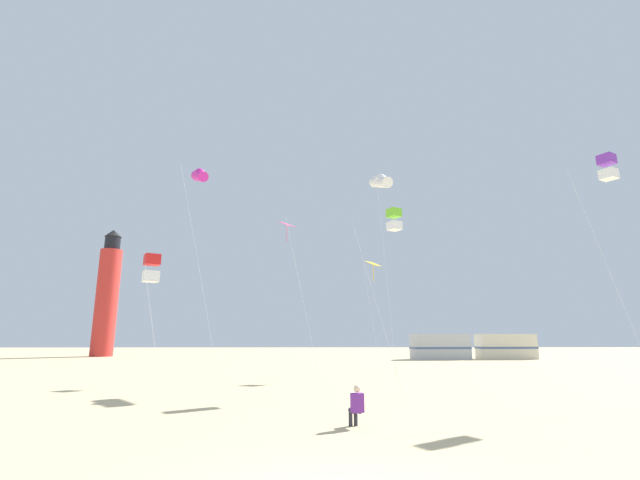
# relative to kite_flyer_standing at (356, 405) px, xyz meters

# --- Properties ---
(kite_flyer_standing) EXTENTS (0.43, 0.56, 1.16)m
(kite_flyer_standing) POSITION_rel_kite_flyer_standing_xyz_m (0.00, 0.00, 0.00)
(kite_flyer_standing) COLOR #722D99
(kite_flyer_standing) RESTS_ON ground
(kite_tube_white) EXTENTS (1.23, 2.59, 12.88)m
(kite_tube_white) POSITION_rel_kite_flyer_standing_xyz_m (3.10, 13.38, 11.56)
(kite_tube_white) COLOR silver
(kite_tube_white) RESTS_ON ground
(kite_diamond_rainbow) EXTENTS (2.79, 2.79, 10.10)m
(kite_diamond_rainbow) POSITION_rel_kite_flyer_standing_xyz_m (-2.87, 15.49, 8.84)
(kite_diamond_rainbow) COLOR silver
(kite_diamond_rainbow) RESTS_ON ground
(kite_box_violet) EXTENTS (2.06, 2.06, 10.48)m
(kite_box_violet) POSITION_rel_kite_flyer_standing_xyz_m (11.90, 5.04, 9.27)
(kite_box_violet) COLOR silver
(kite_box_violet) RESTS_ON ground
(kite_box_lime) EXTENTS (2.61, 2.61, 9.07)m
(kite_box_lime) POSITION_rel_kite_flyer_standing_xyz_m (3.01, 8.99, 7.87)
(kite_box_lime) COLOR silver
(kite_box_lime) RESTS_ON ground
(kite_tube_magenta) EXTENTS (2.92, 3.32, 13.84)m
(kite_tube_magenta) POSITION_rel_kite_flyer_standing_xyz_m (-8.88, 15.08, 12.52)
(kite_tube_magenta) COLOR silver
(kite_tube_magenta) RESTS_ON ground
(kite_box_scarlet) EXTENTS (1.23, 1.23, 5.84)m
(kite_box_scarlet) POSITION_rel_kite_flyer_standing_xyz_m (-7.89, 4.90, 4.65)
(kite_box_scarlet) COLOR silver
(kite_box_scarlet) RESTS_ON ground
(kite_diamond_gold) EXTENTS (1.34, 1.34, 7.51)m
(kite_diamond_gold) POSITION_rel_kite_flyer_standing_xyz_m (2.84, 16.02, 6.43)
(kite_diamond_gold) COLOR silver
(kite_diamond_gold) RESTS_ON ground
(lighthouse_distant) EXTENTS (2.80, 2.80, 16.80)m
(lighthouse_distant) POSITION_rel_kite_flyer_standing_xyz_m (-28.44, 46.07, 7.22)
(lighthouse_distant) COLOR red
(lighthouse_distant) RESTS_ON ground
(rv_van_silver) EXTENTS (6.57, 2.73, 2.80)m
(rv_van_silver) POSITION_rel_kite_flyer_standing_xyz_m (13.26, 37.82, 0.78)
(rv_van_silver) COLOR #B7BABF
(rv_van_silver) RESTS_ON ground
(rv_van_cream) EXTENTS (6.47, 2.44, 2.80)m
(rv_van_cream) POSITION_rel_kite_flyer_standing_xyz_m (21.06, 38.51, 0.78)
(rv_van_cream) COLOR beige
(rv_van_cream) RESTS_ON ground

